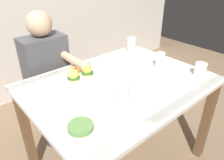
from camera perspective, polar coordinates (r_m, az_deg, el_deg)
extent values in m
plane|color=#7F664C|center=(1.90, 1.72, -20.39)|extent=(6.00, 6.00, 0.00)
cube|color=white|center=(1.43, 2.14, -1.00)|extent=(1.20, 0.90, 0.03)
cube|color=#3F7F51|center=(1.21, 15.26, -7.62)|extent=(1.20, 0.06, 0.00)
cube|color=#3F7F51|center=(1.70, -7.06, 4.43)|extent=(1.20, 0.06, 0.00)
cube|color=brown|center=(1.84, 23.82, -10.05)|extent=(0.06, 0.06, 0.71)
cube|color=brown|center=(1.72, -21.88, -12.68)|extent=(0.06, 0.06, 0.71)
cube|color=brown|center=(2.20, 5.41, -0.76)|extent=(0.06, 0.06, 0.71)
cylinder|color=white|center=(1.47, -8.50, 0.55)|extent=(0.27, 0.27, 0.01)
cylinder|color=tan|center=(1.43, -10.16, 0.28)|extent=(0.08, 0.08, 0.02)
cylinder|color=#286B2D|center=(1.42, -10.20, 0.70)|extent=(0.08, 0.08, 0.01)
sphere|color=#F7DB56|center=(1.41, -10.28, 1.51)|extent=(0.07, 0.07, 0.07)
cylinder|color=tan|center=(1.48, -6.56, 1.62)|extent=(0.08, 0.08, 0.02)
cylinder|color=#286B2D|center=(1.48, -6.59, 2.03)|extent=(0.08, 0.08, 0.01)
sphere|color=yellow|center=(1.47, -6.63, 2.73)|extent=(0.06, 0.06, 0.06)
cube|color=tan|center=(1.55, -10.36, 2.86)|extent=(0.04, 0.04, 0.03)
cube|color=#AD7038|center=(1.54, -8.47, 2.82)|extent=(0.03, 0.03, 0.03)
cube|color=tan|center=(1.55, -8.92, 3.05)|extent=(0.04, 0.04, 0.03)
cube|color=#B77A42|center=(1.55, -7.90, 3.07)|extent=(0.03, 0.03, 0.03)
cube|color=#AD7038|center=(1.53, -8.75, 2.58)|extent=(0.03, 0.03, 0.03)
cylinder|color=white|center=(1.37, 8.08, -1.75)|extent=(0.10, 0.10, 0.01)
cylinder|color=white|center=(1.36, 8.15, -0.75)|extent=(0.12, 0.12, 0.04)
cube|color=#F4DB66|center=(1.36, 7.76, -0.79)|extent=(0.03, 0.03, 0.02)
cube|color=#B7E093|center=(1.36, 7.93, -0.21)|extent=(0.03, 0.03, 0.02)
cube|color=#EA6B70|center=(1.38, 7.50, 0.24)|extent=(0.03, 0.03, 0.02)
cube|color=#EA6B70|center=(1.36, 8.16, -0.80)|extent=(0.03, 0.03, 0.02)
cube|color=#EA6B70|center=(1.34, 8.63, -1.34)|extent=(0.03, 0.03, 0.02)
cylinder|color=white|center=(1.60, 22.54, 2.59)|extent=(0.08, 0.08, 0.09)
cylinder|color=black|center=(1.58, 22.82, 3.94)|extent=(0.07, 0.07, 0.01)
torus|color=white|center=(1.63, 23.27, 3.07)|extent=(0.06, 0.02, 0.06)
cube|color=silver|center=(1.73, 4.79, 5.07)|extent=(0.11, 0.06, 0.00)
cube|color=silver|center=(1.79, 5.70, 5.96)|extent=(0.04, 0.04, 0.00)
cylinder|color=silver|center=(1.88, 5.25, 9.18)|extent=(0.08, 0.08, 0.13)
cylinder|color=silver|center=(1.89, 5.23, 8.69)|extent=(0.07, 0.07, 0.10)
cylinder|color=silver|center=(1.17, 3.06, -4.13)|extent=(0.07, 0.07, 0.12)
cylinder|color=silver|center=(1.18, 3.02, -5.17)|extent=(0.07, 0.07, 0.07)
cylinder|color=silver|center=(1.64, 12.71, 5.21)|extent=(0.07, 0.07, 0.12)
cylinder|color=silver|center=(1.64, 12.66, 4.76)|extent=(0.06, 0.06, 0.09)
cylinder|color=white|center=(1.04, -8.33, -12.97)|extent=(0.20, 0.20, 0.01)
cylinder|color=#66934C|center=(1.03, -8.40, -12.22)|extent=(0.12, 0.12, 0.02)
cylinder|color=#33333D|center=(1.95, -16.28, -11.00)|extent=(0.11, 0.11, 0.45)
cylinder|color=#33333D|center=(2.00, -11.66, -9.04)|extent=(0.11, 0.11, 0.45)
cube|color=#4C4C51|center=(1.81, -17.20, 3.46)|extent=(0.34, 0.20, 0.50)
sphere|color=#DBAD89|center=(1.70, -18.91, 14.03)|extent=(0.19, 0.19, 0.19)
cylinder|color=#DBAD89|center=(1.61, -10.02, 5.12)|extent=(0.06, 0.30, 0.06)
sphere|color=#DBAD89|center=(1.49, -6.97, 3.41)|extent=(0.08, 0.08, 0.08)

